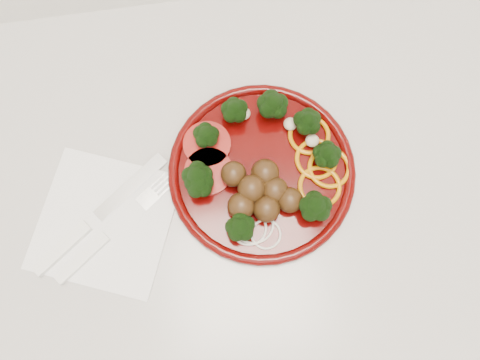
{
  "coord_description": "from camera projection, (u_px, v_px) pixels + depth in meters",
  "views": [
    {
      "loc": [
        0.23,
        1.56,
        1.49
      ],
      "look_at": [
        0.26,
        1.71,
        0.92
      ],
      "focal_mm": 35.0,
      "sensor_mm": 36.0,
      "label": 1
    }
  ],
  "objects": [
    {
      "name": "fork",
      "position": [
        96.0,
        246.0,
        0.58
      ],
      "size": [
        0.16,
        0.12,
        0.01
      ],
      "rotation": [
        0.0,
        0.0,
        0.64
      ],
      "color": "white",
      "rests_on": "napkin"
    },
    {
      "name": "counter",
      "position": [
        127.0,
        256.0,
        1.03
      ],
      "size": [
        2.4,
        0.6,
        0.9
      ],
      "color": "beige",
      "rests_on": "ground"
    },
    {
      "name": "knife",
      "position": [
        84.0,
        228.0,
        0.59
      ],
      "size": [
        0.18,
        0.14,
        0.01
      ],
      "rotation": [
        0.0,
        0.0,
        0.64
      ],
      "color": "silver",
      "rests_on": "napkin"
    },
    {
      "name": "plate",
      "position": [
        261.0,
        170.0,
        0.6
      ],
      "size": [
        0.24,
        0.24,
        0.05
      ],
      "rotation": [
        0.0,
        0.0,
        -0.32
      ],
      "color": "#400403",
      "rests_on": "counter"
    },
    {
      "name": "napkin",
      "position": [
        105.0,
        222.0,
        0.6
      ],
      "size": [
        0.21,
        0.21,
        0.0
      ],
      "primitive_type": "cube",
      "rotation": [
        0.0,
        0.0,
        1.18
      ],
      "color": "white",
      "rests_on": "counter"
    }
  ]
}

